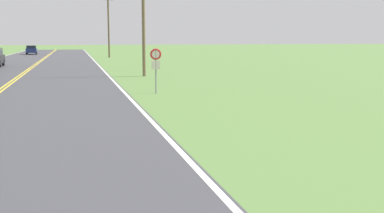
{
  "coord_description": "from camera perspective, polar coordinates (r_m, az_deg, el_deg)",
  "views": [
    {
      "loc": [
        3.89,
        -0.09,
        2.82
      ],
      "look_at": [
        6.87,
        12.01,
        1.04
      ],
      "focal_mm": 45.0,
      "sensor_mm": 36.0,
      "label": 1
    }
  ],
  "objects": [
    {
      "name": "utility_pole_far",
      "position": [
        70.36,
        -9.86,
        9.43
      ],
      "size": [
        1.8,
        0.24,
        8.77
      ],
      "color": "brown",
      "rests_on": "ground"
    },
    {
      "name": "traffic_sign",
      "position": [
        24.54,
        -4.32,
        5.55
      ],
      "size": [
        0.6,
        0.1,
        2.3
      ],
      "color": "gray",
      "rests_on": "ground"
    },
    {
      "name": "utility_pole_midground",
      "position": [
        35.89,
        -5.79,
        11.37
      ],
      "size": [
        1.8,
        0.24,
        9.41
      ],
      "color": "brown",
      "rests_on": "ground"
    },
    {
      "name": "car_dark_blue_sedan_mid_far",
      "position": [
        87.56,
        -18.49,
        6.4
      ],
      "size": [
        1.91,
        4.44,
        1.52
      ],
      "rotation": [
        0.0,
        0.0,
        1.61
      ],
      "color": "black",
      "rests_on": "ground"
    }
  ]
}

